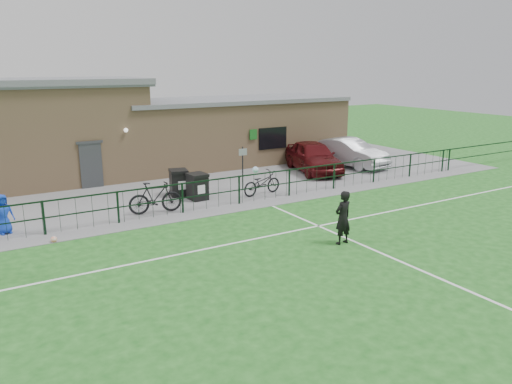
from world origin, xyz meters
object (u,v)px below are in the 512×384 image
car_maroon (313,157)px  bicycle_d (155,197)px  wheelie_bin_right (197,187)px  car_silver (349,152)px  sign_post (243,169)px  ball_ground (54,239)px  wheelie_bin_left (179,184)px  bicycle_e (262,183)px  spectator_child (3,214)px

car_maroon → bicycle_d: size_ratio=2.36×
wheelie_bin_right → car_silver: bearing=7.8°
sign_post → car_silver: 8.06m
ball_ground → wheelie_bin_right: bearing=21.4°
wheelie_bin_left → ball_ground: bearing=-136.7°
bicycle_d → bicycle_e: size_ratio=1.03×
spectator_child → car_silver: bearing=-6.2°
car_silver → bicycle_e: bearing=-168.1°
car_silver → spectator_child: bearing=-180.0°
wheelie_bin_left → bicycle_d: (-1.80, -2.03, 0.08)m
car_maroon → spectator_child: car_maroon is taller
sign_post → bicycle_d: size_ratio=0.98×
car_maroon → bicycle_d: (-9.90, -3.00, -0.21)m
car_silver → bicycle_d: car_silver is taller
wheelie_bin_left → bicycle_e: 3.64m
car_maroon → bicycle_d: 10.35m
wheelie_bin_left → bicycle_d: 2.72m
car_silver → bicycle_d: size_ratio=2.31×
car_maroon → spectator_child: size_ratio=3.53×
sign_post → car_maroon: size_ratio=0.41×
car_silver → spectator_child: size_ratio=3.45×
sign_post → ball_ground: size_ratio=9.74×
spectator_child → wheelie_bin_right: bearing=-10.2°
wheelie_bin_left → bicycle_e: wheelie_bin_left is taller
wheelie_bin_right → car_maroon: (7.67, 2.00, 0.30)m
bicycle_d → ball_ground: size_ratio=9.97×
wheelie_bin_right → bicycle_e: size_ratio=0.52×
sign_post → bicycle_e: sign_post is taller
car_silver → wheelie_bin_right: bearing=-177.1°
bicycle_e → ball_ground: size_ratio=9.71×
bicycle_d → bicycle_e: (4.99, 0.28, -0.09)m
car_maroon → ball_ground: size_ratio=23.52×
sign_post → spectator_child: sign_post is taller
sign_post → car_maroon: 5.44m
wheelie_bin_right → spectator_child: spectator_child is taller
bicycle_d → ball_ground: bearing=118.3°
bicycle_e → spectator_child: spectator_child is taller
car_maroon → car_silver: 2.66m
wheelie_bin_left → car_maroon: car_maroon is taller
car_silver → bicycle_e: car_silver is taller
bicycle_e → ball_ground: bicycle_e is taller
car_maroon → ball_ground: car_maroon is taller
wheelie_bin_right → sign_post: size_ratio=0.52×
bicycle_e → ball_ground: bearing=92.6°
spectator_child → ball_ground: 2.23m
wheelie_bin_left → car_maroon: 8.16m
car_maroon → bicycle_d: car_maroon is taller
car_silver → bicycle_e: 8.10m
wheelie_bin_left → car_silver: car_silver is taller
sign_post → bicycle_e: bearing=-75.1°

